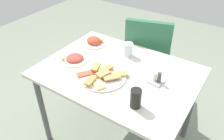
{
  "coord_description": "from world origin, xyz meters",
  "views": [
    {
      "loc": [
        0.69,
        -1.12,
        1.68
      ],
      "look_at": [
        -0.02,
        -0.05,
        0.77
      ],
      "focal_mm": 36.17,
      "sensor_mm": 36.0,
      "label": 1
    }
  ],
  "objects_px": {
    "soda_can": "(136,98)",
    "fork": "(175,73)",
    "dining_table": "(118,80)",
    "condiment_caddy": "(157,79)",
    "dining_chair": "(148,56)",
    "salad_plate_rice": "(94,41)",
    "paper_napkin": "(176,73)",
    "spoon": "(177,71)",
    "pide_platter": "(103,76)",
    "drinking_glass": "(128,49)",
    "salad_plate_greens": "(75,59)"
  },
  "relations": [
    {
      "from": "salad_plate_greens",
      "to": "condiment_caddy",
      "type": "height_order",
      "value": "condiment_caddy"
    },
    {
      "from": "salad_plate_greens",
      "to": "drinking_glass",
      "type": "bearing_deg",
      "value": 43.59
    },
    {
      "from": "dining_chair",
      "to": "salad_plate_rice",
      "type": "distance_m",
      "value": 0.56
    },
    {
      "from": "dining_table",
      "to": "dining_chair",
      "type": "bearing_deg",
      "value": 94.07
    },
    {
      "from": "pide_platter",
      "to": "spoon",
      "type": "xyz_separation_m",
      "value": [
        0.4,
        0.35,
        -0.01
      ]
    },
    {
      "from": "fork",
      "to": "salad_plate_rice",
      "type": "bearing_deg",
      "value": 156.96
    },
    {
      "from": "condiment_caddy",
      "to": "salad_plate_greens",
      "type": "bearing_deg",
      "value": -171.28
    },
    {
      "from": "salad_plate_rice",
      "to": "soda_can",
      "type": "distance_m",
      "value": 0.82
    },
    {
      "from": "dining_chair",
      "to": "condiment_caddy",
      "type": "bearing_deg",
      "value": -60.26
    },
    {
      "from": "dining_chair",
      "to": "drinking_glass",
      "type": "bearing_deg",
      "value": -90.68
    },
    {
      "from": "pide_platter",
      "to": "drinking_glass",
      "type": "bearing_deg",
      "value": 90.38
    },
    {
      "from": "pide_platter",
      "to": "paper_napkin",
      "type": "relative_size",
      "value": 2.17
    },
    {
      "from": "soda_can",
      "to": "drinking_glass",
      "type": "distance_m",
      "value": 0.57
    },
    {
      "from": "paper_napkin",
      "to": "fork",
      "type": "xyz_separation_m",
      "value": [
        0.0,
        -0.02,
        0.0
      ]
    },
    {
      "from": "paper_napkin",
      "to": "condiment_caddy",
      "type": "distance_m",
      "value": 0.19
    },
    {
      "from": "dining_table",
      "to": "spoon",
      "type": "bearing_deg",
      "value": 32.63
    },
    {
      "from": "soda_can",
      "to": "dining_table",
      "type": "bearing_deg",
      "value": 138.29
    },
    {
      "from": "salad_plate_rice",
      "to": "condiment_caddy",
      "type": "bearing_deg",
      "value": -16.42
    },
    {
      "from": "fork",
      "to": "spoon",
      "type": "height_order",
      "value": "same"
    },
    {
      "from": "dining_table",
      "to": "condiment_caddy",
      "type": "xyz_separation_m",
      "value": [
        0.28,
        0.03,
        0.11
      ]
    },
    {
      "from": "dining_chair",
      "to": "paper_napkin",
      "type": "xyz_separation_m",
      "value": [
        0.4,
        -0.39,
        0.2
      ]
    },
    {
      "from": "paper_napkin",
      "to": "spoon",
      "type": "height_order",
      "value": "spoon"
    },
    {
      "from": "salad_plate_greens",
      "to": "fork",
      "type": "relative_size",
      "value": 1.22
    },
    {
      "from": "dining_chair",
      "to": "fork",
      "type": "relative_size",
      "value": 5.48
    },
    {
      "from": "salad_plate_rice",
      "to": "paper_napkin",
      "type": "height_order",
      "value": "salad_plate_rice"
    },
    {
      "from": "salad_plate_greens",
      "to": "condiment_caddy",
      "type": "distance_m",
      "value": 0.64
    },
    {
      "from": "condiment_caddy",
      "to": "paper_napkin",
      "type": "bearing_deg",
      "value": 68.27
    },
    {
      "from": "dining_table",
      "to": "spoon",
      "type": "distance_m",
      "value": 0.43
    },
    {
      "from": "drinking_glass",
      "to": "dining_table",
      "type": "bearing_deg",
      "value": -77.94
    },
    {
      "from": "dining_table",
      "to": "condiment_caddy",
      "type": "relative_size",
      "value": 10.99
    },
    {
      "from": "salad_plate_rice",
      "to": "drinking_glass",
      "type": "height_order",
      "value": "drinking_glass"
    },
    {
      "from": "dining_table",
      "to": "salad_plate_greens",
      "type": "distance_m",
      "value": 0.37
    },
    {
      "from": "dining_chair",
      "to": "paper_napkin",
      "type": "relative_size",
      "value": 6.19
    },
    {
      "from": "salad_plate_greens",
      "to": "fork",
      "type": "xyz_separation_m",
      "value": [
        0.71,
        0.26,
        -0.01
      ]
    },
    {
      "from": "dining_table",
      "to": "soda_can",
      "type": "bearing_deg",
      "value": -41.71
    },
    {
      "from": "salad_plate_greens",
      "to": "salad_plate_rice",
      "type": "bearing_deg",
      "value": 97.1
    },
    {
      "from": "pide_platter",
      "to": "paper_napkin",
      "type": "height_order",
      "value": "pide_platter"
    },
    {
      "from": "soda_can",
      "to": "condiment_caddy",
      "type": "relative_size",
      "value": 1.21
    },
    {
      "from": "condiment_caddy",
      "to": "fork",
      "type": "bearing_deg",
      "value": 66.09
    },
    {
      "from": "soda_can",
      "to": "spoon",
      "type": "xyz_separation_m",
      "value": [
        0.08,
        0.47,
        -0.06
      ]
    },
    {
      "from": "drinking_glass",
      "to": "soda_can",
      "type": "bearing_deg",
      "value": -55.42
    },
    {
      "from": "salad_plate_greens",
      "to": "drinking_glass",
      "type": "distance_m",
      "value": 0.42
    },
    {
      "from": "dining_table",
      "to": "condiment_caddy",
      "type": "bearing_deg",
      "value": 6.23
    },
    {
      "from": "pide_platter",
      "to": "drinking_glass",
      "type": "distance_m",
      "value": 0.35
    },
    {
      "from": "salad_plate_greens",
      "to": "drinking_glass",
      "type": "height_order",
      "value": "drinking_glass"
    },
    {
      "from": "soda_can",
      "to": "spoon",
      "type": "height_order",
      "value": "soda_can"
    },
    {
      "from": "dining_table",
      "to": "soda_can",
      "type": "xyz_separation_m",
      "value": [
        0.27,
        -0.24,
        0.15
      ]
    },
    {
      "from": "pide_platter",
      "to": "paper_napkin",
      "type": "bearing_deg",
      "value": 39.96
    },
    {
      "from": "salad_plate_rice",
      "to": "drinking_glass",
      "type": "relative_size",
      "value": 2.02
    },
    {
      "from": "soda_can",
      "to": "fork",
      "type": "bearing_deg",
      "value": 79.47
    }
  ]
}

